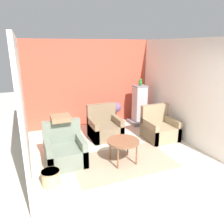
# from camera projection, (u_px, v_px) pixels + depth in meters

# --- Properties ---
(ground_plane) EXTENTS (20.00, 20.00, 0.00)m
(ground_plane) POSITION_uv_depth(u_px,v_px,m) (150.00, 189.00, 3.88)
(ground_plane) COLOR beige
(ground_plane) RESTS_ON ground
(wall_back_accent) EXTENTS (3.98, 0.06, 2.61)m
(wall_back_accent) POSITION_uv_depth(u_px,v_px,m) (90.00, 84.00, 6.75)
(wall_back_accent) COLOR #C64C38
(wall_back_accent) RESTS_ON ground_plane
(wall_left) EXTENTS (0.06, 3.64, 2.61)m
(wall_left) POSITION_uv_depth(u_px,v_px,m) (22.00, 104.00, 4.41)
(wall_left) COLOR silver
(wall_left) RESTS_ON ground_plane
(wall_right) EXTENTS (0.06, 3.64, 2.61)m
(wall_right) POSITION_uv_depth(u_px,v_px,m) (180.00, 90.00, 5.80)
(wall_right) COLOR silver
(wall_right) RESTS_ON ground_plane
(area_rug) EXTENTS (2.15, 1.30, 0.01)m
(area_rug) POSITION_uv_depth(u_px,v_px,m) (123.00, 162.00, 4.78)
(area_rug) COLOR gray
(area_rug) RESTS_ON ground_plane
(coffee_table) EXTENTS (0.69, 0.69, 0.51)m
(coffee_table) POSITION_uv_depth(u_px,v_px,m) (123.00, 143.00, 4.64)
(coffee_table) COLOR brown
(coffee_table) RESTS_ON ground_plane
(armchair_left) EXTENTS (0.82, 0.77, 0.89)m
(armchair_left) POSITION_uv_depth(u_px,v_px,m) (65.00, 151.00, 4.67)
(armchair_left) COLOR slate
(armchair_left) RESTS_ON ground_plane
(armchair_right) EXTENTS (0.82, 0.77, 0.89)m
(armchair_right) POSITION_uv_depth(u_px,v_px,m) (159.00, 129.00, 5.91)
(armchair_right) COLOR #8E7A5B
(armchair_right) RESTS_ON ground_plane
(armchair_middle) EXTENTS (0.82, 0.77, 0.89)m
(armchair_middle) POSITION_uv_depth(u_px,v_px,m) (105.00, 128.00, 5.99)
(armchair_middle) COLOR #7A664C
(armchair_middle) RESTS_ON ground_plane
(birdcage) EXTENTS (0.60, 0.60, 1.25)m
(birdcage) POSITION_uv_depth(u_px,v_px,m) (139.00, 107.00, 6.98)
(birdcage) COLOR slate
(birdcage) RESTS_ON ground_plane
(parrot) EXTENTS (0.10, 0.18, 0.22)m
(parrot) POSITION_uv_depth(u_px,v_px,m) (140.00, 82.00, 6.75)
(parrot) COLOR #1E842D
(parrot) RESTS_ON birdcage
(potted_plant) EXTENTS (0.35, 0.32, 0.72)m
(potted_plant) POSITION_uv_depth(u_px,v_px,m) (116.00, 111.00, 6.97)
(potted_plant) COLOR beige
(potted_plant) RESTS_ON ground_plane
(wicker_basket) EXTENTS (0.34, 0.34, 0.28)m
(wicker_basket) POSITION_uv_depth(u_px,v_px,m) (51.00, 177.00, 3.96)
(wicker_basket) COLOR tan
(wicker_basket) RESTS_ON ground_plane
(throw_pillow) EXTENTS (0.42, 0.42, 0.10)m
(throw_pillow) POSITION_uv_depth(u_px,v_px,m) (61.00, 118.00, 4.71)
(throw_pillow) COLOR #846647
(throw_pillow) RESTS_ON armchair_left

